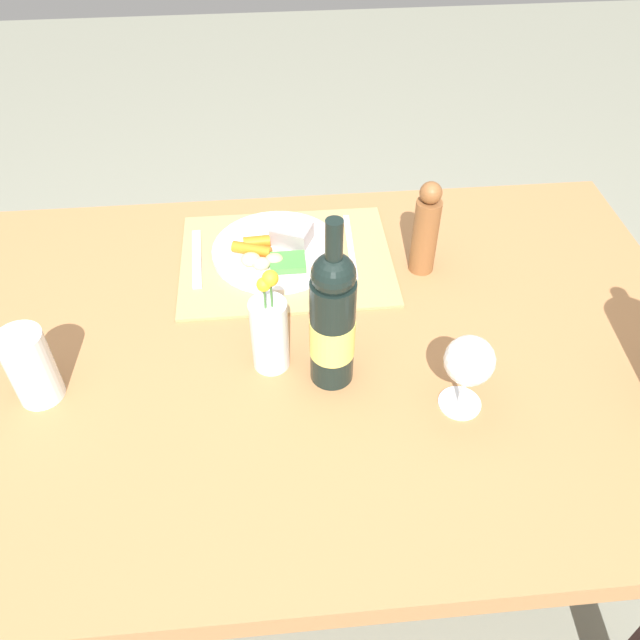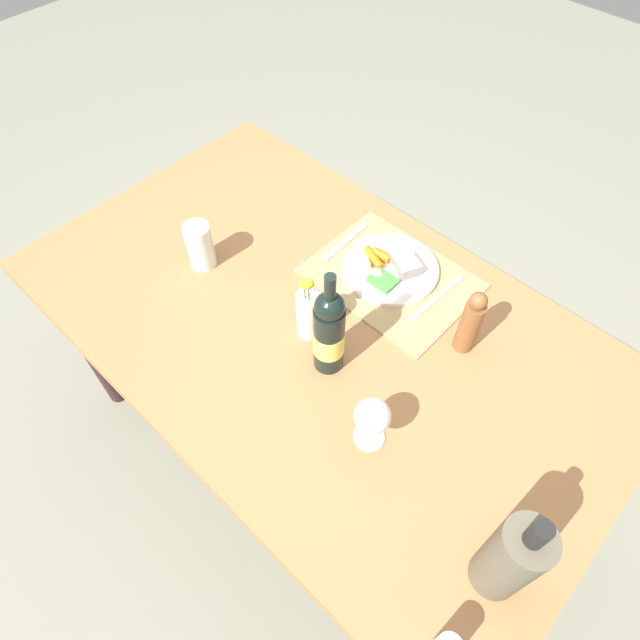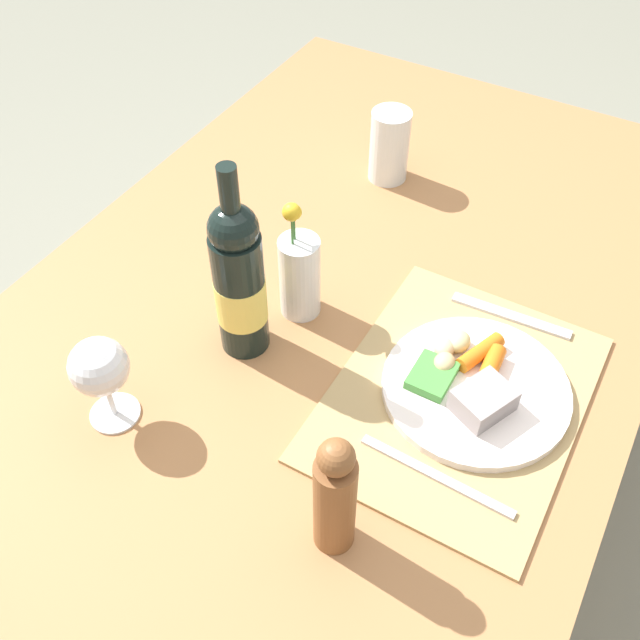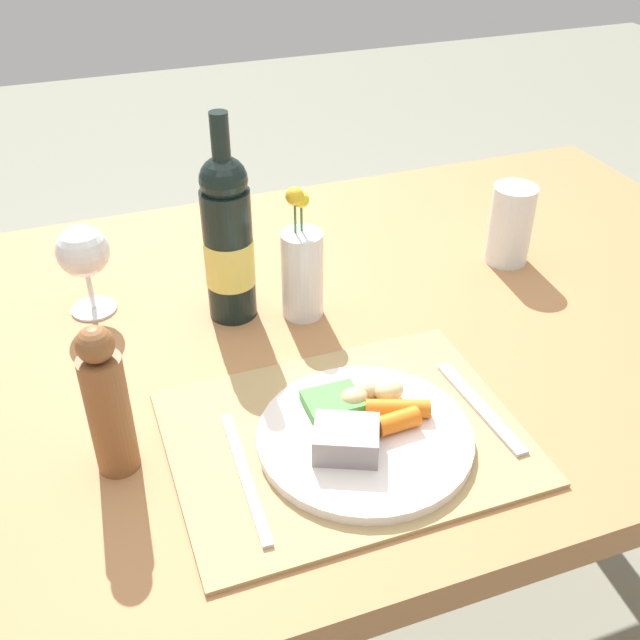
% 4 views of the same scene
% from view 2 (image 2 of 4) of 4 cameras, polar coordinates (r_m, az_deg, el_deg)
% --- Properties ---
extents(ground_plane, '(8.00, 8.00, 0.00)m').
position_cam_2_polar(ground_plane, '(2.06, -0.17, -12.76)').
color(ground_plane, gray).
extents(dining_table, '(1.58, 0.95, 0.76)m').
position_cam_2_polar(dining_table, '(1.47, -0.24, -2.04)').
color(dining_table, '#A57043').
rests_on(dining_table, ground_plane).
extents(placemat, '(0.43, 0.33, 0.01)m').
position_cam_2_polar(placemat, '(1.50, 7.50, 4.40)').
color(placemat, tan).
rests_on(placemat, dining_table).
extents(dinner_plate, '(0.26, 0.26, 0.05)m').
position_cam_2_polar(dinner_plate, '(1.50, 7.38, 5.45)').
color(dinner_plate, white).
rests_on(dinner_plate, placemat).
extents(fork, '(0.02, 0.21, 0.00)m').
position_cam_2_polar(fork, '(1.47, 12.20, 2.31)').
color(fork, silver).
rests_on(fork, placemat).
extents(knife, '(0.03, 0.19, 0.00)m').
position_cam_2_polar(knife, '(1.57, 2.68, 8.23)').
color(knife, silver).
rests_on(knife, placemat).
extents(water_tumbler, '(0.07, 0.07, 0.14)m').
position_cam_2_polar(water_tumbler, '(1.52, -12.44, 7.41)').
color(water_tumbler, silver).
rests_on(water_tumbler, dining_table).
extents(pepper_mill, '(0.05, 0.05, 0.20)m').
position_cam_2_polar(pepper_mill, '(1.32, 15.52, -0.29)').
color(pepper_mill, brown).
rests_on(pepper_mill, dining_table).
extents(wine_bottle, '(0.07, 0.07, 0.32)m').
position_cam_2_polar(wine_bottle, '(1.22, 0.96, -1.30)').
color(wine_bottle, black).
rests_on(wine_bottle, dining_table).
extents(cooler_bottle, '(0.09, 0.09, 0.31)m').
position_cam_2_polar(cooler_bottle, '(1.07, 19.41, -22.58)').
color(cooler_bottle, brown).
rests_on(cooler_bottle, dining_table).
extents(flower_vase, '(0.06, 0.06, 0.21)m').
position_cam_2_polar(flower_vase, '(1.32, -1.18, 0.77)').
color(flower_vase, silver).
rests_on(flower_vase, dining_table).
extents(wine_glass, '(0.08, 0.08, 0.14)m').
position_cam_2_polar(wine_glass, '(1.15, 5.53, -10.12)').
color(wine_glass, white).
rests_on(wine_glass, dining_table).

